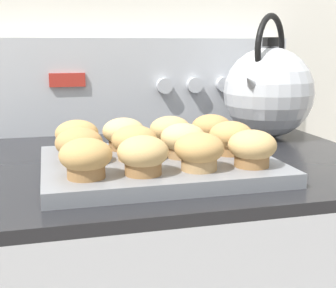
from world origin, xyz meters
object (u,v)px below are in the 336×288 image
object	(u,v)px
muffin_r0_c1	(143,155)
muffin_r1_c3	(231,137)
muffin_r0_c2	(199,151)
muffin_r2_c3	(211,129)
muffin_r1_c0	(79,145)
muffin_r2_c1	(123,133)
muffin_r1_c2	(184,140)
muffin_r0_c0	(86,158)
muffin_r0_c3	(252,148)
muffin_r1_c1	(134,143)
tea_kettle	(268,91)
muffin_r2_c0	(77,136)
muffin_pan	(159,165)
muffin_r2_c2	(170,131)

from	to	relation	value
muffin_r0_c1	muffin_r1_c3	distance (m)	0.19
muffin_r0_c2	muffin_r2_c3	distance (m)	0.18
muffin_r1_c0	muffin_r2_c1	xyz separation A→B (m)	(0.08, 0.08, 0.00)
muffin_r0_c2	muffin_r1_c2	bearing A→B (deg)	89.12
muffin_r0_c0	muffin_r0_c3	distance (m)	0.25
muffin_r1_c3	muffin_r2_c3	size ratio (longest dim) A/B	1.00
muffin_r0_c0	muffin_r2_c3	world-z (taller)	same
muffin_r1_c1	muffin_r2_c3	xyz separation A→B (m)	(0.16, 0.08, 0.00)
muffin_r0_c1	muffin_r0_c2	world-z (taller)	same
muffin_r0_c1	muffin_r1_c0	size ratio (longest dim) A/B	1.00
muffin_r1_c3	tea_kettle	size ratio (longest dim) A/B	0.27
muffin_r1_c1	muffin_r2_c0	xyz separation A→B (m)	(-0.09, 0.08, 0.00)
muffin_r0_c3	muffin_r0_c2	bearing A→B (deg)	179.76
muffin_r1_c1	tea_kettle	distance (m)	0.41
muffin_r1_c2	muffin_r1_c3	bearing A→B (deg)	0.27
muffin_r1_c3	muffin_r2_c3	world-z (taller)	same
muffin_r1_c3	muffin_r1_c2	bearing A→B (deg)	-179.73
muffin_r1_c2	muffin_r1_c1	bearing A→B (deg)	179.68
muffin_pan	muffin_r0_c1	xyz separation A→B (m)	(-0.04, -0.09, 0.04)
muffin_pan	muffin_r2_c2	world-z (taller)	muffin_r2_c2
muffin_r0_c3	muffin_r2_c0	size ratio (longest dim) A/B	1.00
muffin_pan	muffin_r2_c0	bearing A→B (deg)	146.64
muffin_r2_c0	muffin_r2_c3	world-z (taller)	same
muffin_r0_c1	muffin_r1_c2	world-z (taller)	same
muffin_r1_c0	muffin_r2_c3	bearing A→B (deg)	18.45
muffin_r0_c2	muffin_r1_c1	xyz separation A→B (m)	(-0.08, 0.08, 0.00)
muffin_pan	muffin_r1_c2	size ratio (longest dim) A/B	5.03
muffin_r0_c1	muffin_r1_c2	xyz separation A→B (m)	(0.09, 0.09, 0.00)
muffin_r0_c0	muffin_r0_c3	size ratio (longest dim) A/B	1.00
muffin_r1_c0	muffin_r1_c3	xyz separation A→B (m)	(0.25, -0.00, 0.00)
muffin_r2_c0	muffin_r2_c3	xyz separation A→B (m)	(0.25, 0.00, 0.00)
muffin_r1_c1	muffin_r2_c2	bearing A→B (deg)	45.56
muffin_r1_c2	muffin_r2_c0	xyz separation A→B (m)	(-0.17, 0.08, 0.00)
muffin_r1_c1	muffin_r1_c3	bearing A→B (deg)	-0.02
muffin_r2_c0	muffin_r0_c3	bearing A→B (deg)	-33.22
muffin_r0_c2	muffin_r1_c2	xyz separation A→B (m)	(0.00, 0.08, 0.00)
muffin_r0_c0	muffin_r0_c1	xyz separation A→B (m)	(0.08, -0.00, 0.00)
muffin_r2_c0	muffin_r2_c1	xyz separation A→B (m)	(0.08, 0.00, 0.00)
muffin_r1_c0	muffin_r0_c0	bearing A→B (deg)	-88.00
muffin_pan	tea_kettle	xyz separation A→B (m)	(0.30, 0.23, 0.09)
muffin_pan	muffin_r0_c0	size ratio (longest dim) A/B	5.03
muffin_r0_c2	muffin_r1_c0	world-z (taller)	same
muffin_r2_c2	muffin_r2_c3	size ratio (longest dim) A/B	1.00
muffin_r0_c2	muffin_r2_c3	world-z (taller)	same
muffin_r1_c1	muffin_r1_c2	distance (m)	0.08
muffin_r0_c0	muffin_r0_c1	distance (m)	0.08
muffin_r2_c0	tea_kettle	distance (m)	0.45
muffin_r1_c0	muffin_r2_c1	world-z (taller)	same
muffin_r2_c3	muffin_r1_c0	bearing A→B (deg)	-161.55
muffin_r0_c0	muffin_r1_c3	bearing A→B (deg)	18.89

